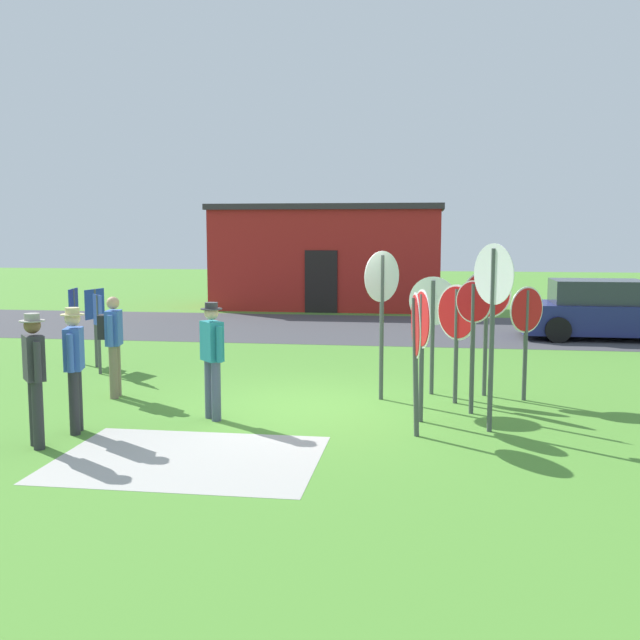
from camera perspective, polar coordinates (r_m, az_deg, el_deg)
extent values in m
plane|color=#518E33|center=(11.90, -0.84, -6.70)|extent=(80.00, 80.00, 0.00)
cube|color=#424247|center=(21.37, 3.27, -0.63)|extent=(60.00, 6.40, 0.01)
cube|color=#ADAAA3|center=(9.50, -9.96, -10.29)|extent=(3.20, 2.40, 0.01)
cube|color=#B2231E|center=(27.04, 0.64, 4.62)|extent=(7.91, 3.61, 3.46)
cube|color=#383333|center=(27.03, 0.64, 8.50)|extent=(8.11, 3.81, 0.20)
cube|color=black|center=(25.27, 0.09, 2.92)|extent=(1.10, 0.08, 2.10)
cube|color=navy|center=(20.66, 20.85, 0.13)|extent=(4.30, 1.80, 0.76)
cube|color=#2D333D|center=(20.54, 20.25, 2.03)|extent=(2.24, 1.53, 0.60)
cylinder|color=black|center=(21.32, 16.81, -0.08)|extent=(0.64, 0.22, 0.64)
cylinder|color=black|center=(19.55, 17.58, -0.71)|extent=(0.64, 0.22, 0.64)
cylinder|color=#474C4C|center=(12.90, 12.43, -1.15)|extent=(0.07, 0.07, 2.05)
cylinder|color=white|center=(12.83, 12.51, 1.91)|extent=(0.81, 0.02, 0.81)
cylinder|color=red|center=(12.82, 12.52, 1.90)|extent=(0.75, 0.02, 0.75)
cylinder|color=#474C4C|center=(12.86, 8.51, -1.34)|extent=(0.08, 0.08, 1.94)
cylinder|color=white|center=(12.79, 8.56, 1.43)|extent=(0.81, 0.20, 0.83)
cylinder|color=red|center=(12.80, 8.57, 1.44)|extent=(0.75, 0.19, 0.76)
cylinder|color=#474C4C|center=(12.25, 10.27, -1.99)|extent=(0.10, 0.10, 1.85)
cylinder|color=white|center=(12.18, 10.33, 0.57)|extent=(0.60, 0.68, 0.90)
cylinder|color=red|center=(12.18, 10.30, 0.57)|extent=(0.56, 0.63, 0.83)
cylinder|color=#474C4C|center=(10.99, 7.70, -2.91)|extent=(0.09, 0.09, 1.87)
cylinder|color=white|center=(10.91, 7.74, 0.09)|extent=(0.25, 0.82, 0.85)
cylinder|color=red|center=(10.91, 7.69, 0.09)|extent=(0.24, 0.76, 0.79)
cylinder|color=#474C4C|center=(12.72, 15.30, -1.89)|extent=(0.10, 0.10, 1.81)
cylinder|color=white|center=(12.64, 15.38, 0.76)|extent=(0.58, 0.51, 0.76)
cylinder|color=red|center=(12.64, 15.41, 0.75)|extent=(0.54, 0.47, 0.70)
cylinder|color=#474C4C|center=(11.60, 11.47, -2.19)|extent=(0.10, 0.10, 1.98)
cylinder|color=white|center=(11.51, 11.56, 1.37)|extent=(0.51, 0.41, 0.64)
cylinder|color=red|center=(11.50, 11.53, 1.37)|extent=(0.47, 0.39, 0.60)
cylinder|color=#474C4C|center=(12.33, 4.69, -0.61)|extent=(0.10, 0.10, 2.38)
cylinder|color=white|center=(12.25, 4.73, 3.30)|extent=(0.52, 0.66, 0.83)
cylinder|color=red|center=(12.26, 4.69, 3.30)|extent=(0.49, 0.61, 0.77)
cylinder|color=#474C4C|center=(10.57, 12.87, -1.58)|extent=(0.10, 0.10, 2.54)
cylinder|color=white|center=(10.48, 13.00, 3.40)|extent=(0.48, 0.70, 0.84)
cylinder|color=red|center=(10.49, 13.05, 3.40)|extent=(0.45, 0.65, 0.77)
cylinder|color=#474C4C|center=(10.21, 7.24, -3.60)|extent=(0.14, 0.09, 1.89)
cylinder|color=white|center=(10.12, 7.29, -0.40)|extent=(0.16, 0.88, 0.89)
cylinder|color=red|center=(10.12, 7.24, -0.40)|extent=(0.15, 0.82, 0.82)
cylinder|color=#7A6B56|center=(13.14, -15.15, -3.67)|extent=(0.14, 0.14, 0.88)
cylinder|color=#7A6B56|center=(12.93, -15.37, -3.85)|extent=(0.14, 0.14, 0.88)
cube|color=#3860B7|center=(12.93, -15.36, -0.58)|extent=(0.28, 0.39, 0.58)
cylinder|color=#3860B7|center=(13.16, -15.11, -0.53)|extent=(0.09, 0.09, 0.52)
cylinder|color=#3860B7|center=(12.70, -15.61, -0.81)|extent=(0.09, 0.09, 0.52)
sphere|color=tan|center=(12.88, -15.42, 1.25)|extent=(0.21, 0.21, 0.21)
cube|color=#232328|center=(12.97, -16.09, -0.49)|extent=(0.18, 0.28, 0.40)
cylinder|color=#2D2D33|center=(11.05, -17.91, -5.75)|extent=(0.14, 0.14, 0.88)
cylinder|color=#2D2D33|center=(10.83, -18.12, -6.00)|extent=(0.14, 0.14, 0.88)
cube|color=#3860B7|center=(10.81, -18.16, -2.10)|extent=(0.31, 0.41, 0.58)
cylinder|color=#3860B7|center=(11.04, -17.92, -2.01)|extent=(0.09, 0.09, 0.52)
cylinder|color=#3860B7|center=(10.58, -18.40, -2.40)|extent=(0.09, 0.09, 0.52)
sphere|color=beige|center=(10.75, -18.24, 0.09)|extent=(0.21, 0.21, 0.21)
cylinder|color=beige|center=(10.75, -18.25, 0.39)|extent=(0.32, 0.32, 0.02)
cylinder|color=beige|center=(10.74, -18.26, 0.66)|extent=(0.19, 0.19, 0.09)
cylinder|color=#4C5670|center=(11.33, -8.37, -5.17)|extent=(0.14, 0.14, 0.88)
cylinder|color=#4C5670|center=(11.14, -7.88, -5.38)|extent=(0.14, 0.14, 0.88)
cube|color=teal|center=(11.10, -8.19, -1.59)|extent=(0.41, 0.41, 0.58)
cylinder|color=teal|center=(11.32, -8.73, -1.54)|extent=(0.09, 0.09, 0.52)
cylinder|color=teal|center=(10.89, -7.63, -1.85)|extent=(0.09, 0.09, 0.52)
sphere|color=beige|center=(11.05, -8.23, 0.54)|extent=(0.21, 0.21, 0.21)
cylinder|color=#333338|center=(11.05, -8.23, 0.84)|extent=(0.31, 0.32, 0.02)
cylinder|color=#333338|center=(11.04, -8.24, 1.10)|extent=(0.19, 0.19, 0.09)
cylinder|color=#2D2D33|center=(10.49, -20.81, -6.53)|extent=(0.14, 0.14, 0.88)
cylinder|color=#2D2D33|center=(10.28, -20.58, -6.80)|extent=(0.14, 0.14, 0.88)
cube|color=#333338|center=(10.24, -20.87, -2.69)|extent=(0.40, 0.42, 0.58)
cylinder|color=#333338|center=(10.48, -21.10, -2.60)|extent=(0.09, 0.09, 0.52)
cylinder|color=#333338|center=(10.01, -20.61, -3.00)|extent=(0.09, 0.09, 0.52)
sphere|color=brown|center=(10.18, -20.97, -0.38)|extent=(0.21, 0.21, 0.21)
cylinder|color=gray|center=(10.18, -20.98, -0.06)|extent=(0.32, 0.32, 0.02)
cylinder|color=gray|center=(10.17, -20.99, 0.22)|extent=(0.19, 0.19, 0.09)
cylinder|color=#4C4C51|center=(15.93, -16.64, -0.61)|extent=(0.06, 0.06, 1.60)
cube|color=#1E389E|center=(15.87, -16.70, 1.18)|extent=(0.15, 0.59, 0.60)
cylinder|color=#4C4C51|center=(16.57, -18.11, -0.43)|extent=(0.06, 0.06, 1.57)
cube|color=#1E389E|center=(16.52, -18.17, 1.24)|extent=(0.12, 0.60, 0.60)
cylinder|color=#4C4C51|center=(15.15, -16.40, -1.07)|extent=(0.06, 0.06, 1.54)
cube|color=#1E389E|center=(15.10, -16.46, 0.70)|extent=(0.41, 0.47, 0.60)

